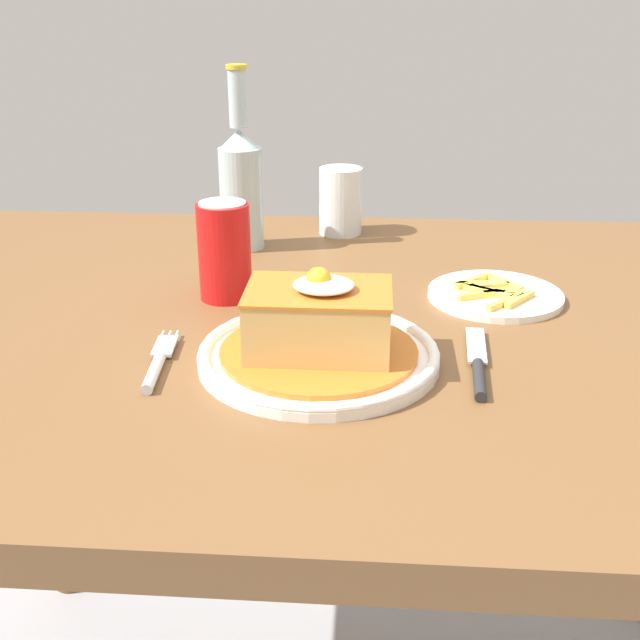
% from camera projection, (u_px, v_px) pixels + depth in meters
% --- Properties ---
extents(dining_table, '(1.31, 0.88, 0.76)m').
position_uv_depth(dining_table, '(353.00, 395.00, 0.99)').
color(dining_table, brown).
rests_on(dining_table, ground_plane).
extents(main_plate, '(0.25, 0.25, 0.02)m').
position_uv_depth(main_plate, '(319.00, 354.00, 0.82)').
color(main_plate, white).
rests_on(main_plate, dining_table).
extents(sandwich_meal, '(0.21, 0.21, 0.10)m').
position_uv_depth(sandwich_meal, '(319.00, 324.00, 0.81)').
color(sandwich_meal, '#C66B23').
rests_on(sandwich_meal, main_plate).
extents(fork, '(0.03, 0.14, 0.01)m').
position_uv_depth(fork, '(157.00, 364.00, 0.81)').
color(fork, silver).
rests_on(fork, dining_table).
extents(knife, '(0.03, 0.17, 0.01)m').
position_uv_depth(knife, '(478.00, 369.00, 0.80)').
color(knife, '#262628').
rests_on(knife, dining_table).
extents(soda_can, '(0.07, 0.07, 0.12)m').
position_uv_depth(soda_can, '(224.00, 251.00, 0.98)').
color(soda_can, red).
rests_on(soda_can, dining_table).
extents(beer_bottle_clear, '(0.06, 0.06, 0.27)m').
position_uv_depth(beer_bottle_clear, '(241.00, 183.00, 1.15)').
color(beer_bottle_clear, '#ADC6CC').
rests_on(beer_bottle_clear, dining_table).
extents(drinking_glass, '(0.07, 0.07, 0.10)m').
position_uv_depth(drinking_glass, '(341.00, 205.00, 1.25)').
color(drinking_glass, silver).
rests_on(drinking_glass, dining_table).
extents(side_plate_fries, '(0.17, 0.17, 0.02)m').
position_uv_depth(side_plate_fries, '(495.00, 295.00, 0.99)').
color(side_plate_fries, white).
rests_on(side_plate_fries, dining_table).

